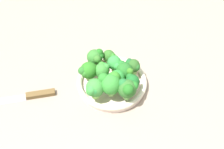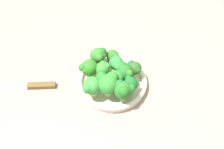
{
  "view_description": "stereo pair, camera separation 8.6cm",
  "coord_description": "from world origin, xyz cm",
  "px_view_note": "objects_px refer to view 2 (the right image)",
  "views": [
    {
      "loc": [
        56.95,
        -11.9,
        70.85
      ],
      "look_at": [
        0.42,
        -3.55,
        6.25
      ],
      "focal_mm": 41.97,
      "sensor_mm": 36.0,
      "label": 1
    },
    {
      "loc": [
        57.56,
        -3.31,
        70.85
      ],
      "look_at": [
        0.42,
        -3.55,
        6.25
      ],
      "focal_mm": 41.97,
      "sensor_mm": 36.0,
      "label": 2
    }
  ],
  "objects_px": {
    "broccoli_floret_1": "(134,68)",
    "broccoli_floret_6": "(116,79)",
    "broccoli_floret_4": "(108,82)",
    "broccoli_floret_8": "(124,90)",
    "broccoli_floret_9": "(130,84)",
    "knife": "(28,86)",
    "broccoli_floret_7": "(91,87)",
    "broccoli_floret_3": "(103,69)",
    "broccoli_floret_2": "(125,72)",
    "broccoli_floret_11": "(99,55)",
    "broccoli_floret_10": "(112,56)",
    "broccoli_floret_0": "(117,64)",
    "broccoli_floret_5": "(89,68)",
    "bowl": "(112,83)"
  },
  "relations": [
    {
      "from": "broccoli_floret_8",
      "to": "broccoli_floret_2",
      "type": "bearing_deg",
      "value": 176.84
    },
    {
      "from": "broccoli_floret_2",
      "to": "broccoli_floret_7",
      "type": "distance_m",
      "value": 0.12
    },
    {
      "from": "broccoli_floret_0",
      "to": "broccoli_floret_1",
      "type": "relative_size",
      "value": 1.07
    },
    {
      "from": "broccoli_floret_2",
      "to": "broccoli_floret_11",
      "type": "height_order",
      "value": "broccoli_floret_11"
    },
    {
      "from": "broccoli_floret_9",
      "to": "knife",
      "type": "distance_m",
      "value": 0.36
    },
    {
      "from": "broccoli_floret_11",
      "to": "broccoli_floret_9",
      "type": "bearing_deg",
      "value": 41.79
    },
    {
      "from": "broccoli_floret_9",
      "to": "broccoli_floret_10",
      "type": "xyz_separation_m",
      "value": [
        -0.13,
        -0.06,
        -0.0
      ]
    },
    {
      "from": "broccoli_floret_9",
      "to": "broccoli_floret_11",
      "type": "relative_size",
      "value": 0.82
    },
    {
      "from": "broccoli_floret_11",
      "to": "broccoli_floret_4",
      "type": "bearing_deg",
      "value": 15.42
    },
    {
      "from": "broccoli_floret_0",
      "to": "broccoli_floret_3",
      "type": "bearing_deg",
      "value": -60.43
    },
    {
      "from": "bowl",
      "to": "broccoli_floret_9",
      "type": "xyz_separation_m",
      "value": [
        0.04,
        0.06,
        0.05
      ]
    },
    {
      "from": "broccoli_floret_0",
      "to": "broccoli_floret_5",
      "type": "bearing_deg",
      "value": -74.65
    },
    {
      "from": "broccoli_floret_5",
      "to": "broccoli_floret_8",
      "type": "distance_m",
      "value": 0.15
    },
    {
      "from": "broccoli_floret_2",
      "to": "broccoli_floret_3",
      "type": "xyz_separation_m",
      "value": [
        -0.01,
        -0.07,
        0.0
      ]
    },
    {
      "from": "broccoli_floret_4",
      "to": "broccoli_floret_7",
      "type": "bearing_deg",
      "value": -77.97
    },
    {
      "from": "broccoli_floret_7",
      "to": "broccoli_floret_3",
      "type": "bearing_deg",
      "value": 156.55
    },
    {
      "from": "broccoli_floret_1",
      "to": "broccoli_floret_3",
      "type": "height_order",
      "value": "broccoli_floret_3"
    },
    {
      "from": "broccoli_floret_6",
      "to": "broccoli_floret_11",
      "type": "distance_m",
      "value": 0.12
    },
    {
      "from": "broccoli_floret_0",
      "to": "broccoli_floret_6",
      "type": "xyz_separation_m",
      "value": [
        0.07,
        -0.0,
        -0.0
      ]
    },
    {
      "from": "bowl",
      "to": "broccoli_floret_11",
      "type": "height_order",
      "value": "broccoli_floret_11"
    },
    {
      "from": "broccoli_floret_10",
      "to": "knife",
      "type": "xyz_separation_m",
      "value": [
        0.09,
        -0.29,
        -0.06
      ]
    },
    {
      "from": "broccoli_floret_2",
      "to": "broccoli_floret_9",
      "type": "height_order",
      "value": "broccoli_floret_2"
    },
    {
      "from": "broccoli_floret_0",
      "to": "broccoli_floret_8",
      "type": "xyz_separation_m",
      "value": [
        0.12,
        0.02,
        0.01
      ]
    },
    {
      "from": "broccoli_floret_10",
      "to": "broccoli_floret_11",
      "type": "bearing_deg",
      "value": -75.29
    },
    {
      "from": "broccoli_floret_1",
      "to": "broccoli_floret_8",
      "type": "xyz_separation_m",
      "value": [
        0.1,
        -0.04,
        0.01
      ]
    },
    {
      "from": "broccoli_floret_5",
      "to": "broccoli_floret_6",
      "type": "height_order",
      "value": "broccoli_floret_5"
    },
    {
      "from": "broccoli_floret_3",
      "to": "broccoli_floret_10",
      "type": "bearing_deg",
      "value": 155.45
    },
    {
      "from": "broccoli_floret_3",
      "to": "broccoli_floret_4",
      "type": "relative_size",
      "value": 0.8
    },
    {
      "from": "bowl",
      "to": "broccoli_floret_0",
      "type": "xyz_separation_m",
      "value": [
        -0.04,
        0.02,
        0.05
      ]
    },
    {
      "from": "broccoli_floret_5",
      "to": "broccoli_floret_10",
      "type": "relative_size",
      "value": 1.34
    },
    {
      "from": "broccoli_floret_3",
      "to": "knife",
      "type": "height_order",
      "value": "broccoli_floret_3"
    },
    {
      "from": "knife",
      "to": "broccoli_floret_8",
      "type": "bearing_deg",
      "value": 77.54
    },
    {
      "from": "broccoli_floret_2",
      "to": "broccoli_floret_6",
      "type": "relative_size",
      "value": 1.04
    },
    {
      "from": "broccoli_floret_6",
      "to": "broccoli_floret_9",
      "type": "relative_size",
      "value": 1.1
    },
    {
      "from": "broccoli_floret_6",
      "to": "broccoli_floret_8",
      "type": "bearing_deg",
      "value": 26.81
    },
    {
      "from": "broccoli_floret_7",
      "to": "knife",
      "type": "xyz_separation_m",
      "value": [
        -0.06,
        -0.23,
        -0.07
      ]
    },
    {
      "from": "broccoli_floret_2",
      "to": "broccoli_floret_8",
      "type": "distance_m",
      "value": 0.08
    },
    {
      "from": "broccoli_floret_5",
      "to": "knife",
      "type": "bearing_deg",
      "value": -84.04
    },
    {
      "from": "broccoli_floret_1",
      "to": "broccoli_floret_6",
      "type": "height_order",
      "value": "broccoli_floret_6"
    },
    {
      "from": "broccoli_floret_4",
      "to": "broccoli_floret_8",
      "type": "relative_size",
      "value": 1.04
    },
    {
      "from": "broccoli_floret_11",
      "to": "broccoli_floret_10",
      "type": "bearing_deg",
      "value": 104.71
    },
    {
      "from": "broccoli_floret_0",
      "to": "broccoli_floret_2",
      "type": "bearing_deg",
      "value": 35.36
    },
    {
      "from": "broccoli_floret_3",
      "to": "broccoli_floret_4",
      "type": "height_order",
      "value": "broccoli_floret_4"
    },
    {
      "from": "broccoli_floret_6",
      "to": "broccoli_floret_11",
      "type": "xyz_separation_m",
      "value": [
        -0.1,
        -0.06,
        0.01
      ]
    },
    {
      "from": "broccoli_floret_3",
      "to": "broccoli_floret_1",
      "type": "bearing_deg",
      "value": 94.08
    },
    {
      "from": "bowl",
      "to": "broccoli_floret_4",
      "type": "bearing_deg",
      "value": -13.06
    },
    {
      "from": "broccoli_floret_2",
      "to": "broccoli_floret_3",
      "type": "distance_m",
      "value": 0.07
    },
    {
      "from": "broccoli_floret_8",
      "to": "broccoli_floret_9",
      "type": "distance_m",
      "value": 0.04
    },
    {
      "from": "broccoli_floret_2",
      "to": "broccoli_floret_5",
      "type": "height_order",
      "value": "broccoli_floret_5"
    },
    {
      "from": "broccoli_floret_7",
      "to": "broccoli_floret_4",
      "type": "bearing_deg",
      "value": 102.03
    }
  ]
}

